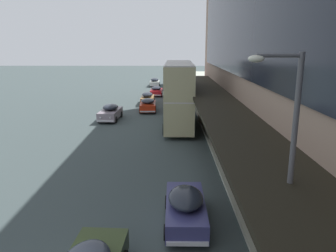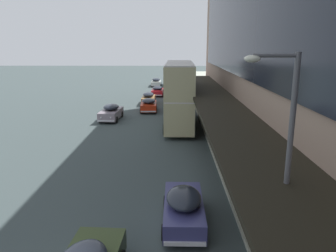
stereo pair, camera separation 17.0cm
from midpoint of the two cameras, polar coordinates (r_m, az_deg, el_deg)
transit_bus_kerbside_front at (r=46.92m, az=1.39°, el=6.98°), size 2.82×10.06×3.34m
transit_bus_kerbside_rear at (r=62.09m, az=1.15°, el=8.53°), size 2.77×10.36×3.09m
transit_bus_kerbside_far at (r=30.63m, az=1.74°, el=5.82°), size 2.90×10.19×6.00m
sedan_second_near at (r=38.41m, az=-3.66°, el=3.69°), size 2.05×4.30×1.55m
sedan_second_mid at (r=62.86m, az=-2.40°, el=7.65°), size 1.84×4.64×1.54m
sedan_far_back at (r=34.43m, az=-10.15°, el=2.37°), size 2.09×4.50×1.62m
sedan_lead_near at (r=14.43m, az=2.72°, el=-13.90°), size 1.83×4.34×1.61m
sedan_oncoming_rear at (r=50.73m, az=-2.14°, el=6.13°), size 1.91×4.26×1.45m
sedan_trailing_near at (r=43.30m, az=-3.71°, el=4.85°), size 1.76×4.28×1.58m
pedestrian_at_kerb at (r=12.17m, az=18.37°, el=-18.22°), size 0.40×0.55×1.86m
street_lamp at (r=9.92m, az=19.41°, el=-5.69°), size 1.50×0.28×7.19m
fire_hydrant at (r=25.31m, az=7.64°, el=-2.37°), size 0.20×0.40×0.70m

